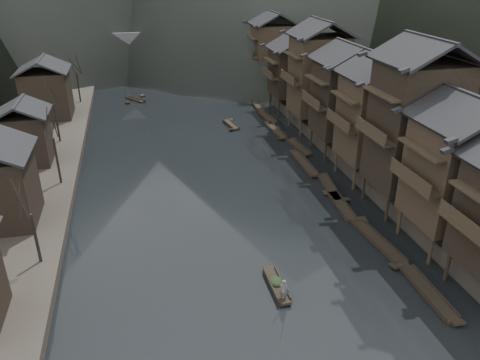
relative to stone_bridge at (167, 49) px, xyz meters
name	(u,v)px	position (x,y,z in m)	size (l,w,h in m)	color
water	(250,263)	(0.00, -72.00, -5.11)	(300.00, 300.00, 0.00)	black
right_bank	(390,98)	(35.00, -32.00, -4.21)	(40.00, 200.00, 1.80)	#2D2823
stilt_houses	(353,87)	(17.28, -52.88, 3.77)	(9.00, 67.60, 16.79)	black
left_houses	(16,135)	(-20.50, -51.88, 0.55)	(8.10, 53.20, 8.73)	black
bare_trees	(49,129)	(-17.00, -52.67, 1.23)	(3.62, 62.47, 7.24)	black
moored_sampans	(307,163)	(11.71, -53.85, -4.91)	(2.89, 57.64, 0.47)	black
midriver_boats	(177,91)	(-0.03, -17.06, -4.91)	(16.19, 44.78, 0.45)	black
stone_bridge	(167,49)	(0.00, 0.00, 0.00)	(40.00, 6.00, 9.00)	#4C4C4F
hero_sampan	(277,285)	(1.21, -75.49, -4.91)	(0.99, 4.68, 0.43)	black
cargo_heap	(276,278)	(1.21, -75.27, -4.37)	(1.03, 1.35, 0.62)	black
boatman	(284,287)	(1.21, -77.12, -3.82)	(0.63, 0.41, 1.71)	#565759
bamboo_pole	(288,259)	(1.41, -77.12, -1.43)	(0.06, 0.06, 4.02)	#8C7A51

